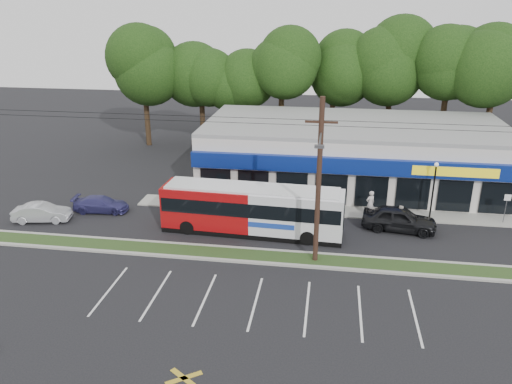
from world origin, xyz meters
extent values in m
plane|color=black|center=(0.00, 0.00, 0.00)|extent=(120.00, 120.00, 0.00)
cube|color=#283D19|center=(0.00, 1.00, 0.06)|extent=(40.00, 1.60, 0.12)
cube|color=#9E9E93|center=(0.00, 0.15, 0.07)|extent=(40.00, 0.25, 0.14)
cube|color=#9E9E93|center=(0.00, 1.85, 0.07)|extent=(40.00, 0.25, 0.14)
cube|color=#9E9E93|center=(5.00, 9.00, 0.05)|extent=(32.00, 2.20, 0.10)
cube|color=beige|center=(5.50, 16.00, 2.50)|extent=(25.00, 12.00, 5.00)
cube|color=navy|center=(5.50, 9.75, 3.40)|extent=(25.00, 0.50, 1.20)
cube|color=black|center=(5.50, 9.94, 1.40)|extent=(24.00, 0.12, 2.40)
cube|color=yellow|center=(12.50, 9.48, 3.40)|extent=(6.00, 0.06, 0.70)
cube|color=gray|center=(5.50, 16.00, 5.15)|extent=(25.00, 12.00, 0.30)
cylinder|color=black|center=(3.00, 1.00, 5.00)|extent=(0.30, 0.30, 10.00)
cube|color=black|center=(3.00, 1.00, 8.60)|extent=(1.80, 0.12, 0.12)
cylinder|color=#59595E|center=(3.00, -0.20, 8.00)|extent=(0.10, 2.40, 0.10)
cube|color=#59595E|center=(3.00, -1.50, 7.90)|extent=(0.50, 0.25, 0.15)
cylinder|color=black|center=(0.00, 1.00, 8.70)|extent=(50.00, 0.02, 0.02)
cylinder|color=black|center=(0.00, 1.00, 8.40)|extent=(50.00, 0.02, 0.02)
cylinder|color=black|center=(11.00, 8.80, 2.00)|extent=(0.12, 0.12, 4.00)
sphere|color=silver|center=(11.00, 8.80, 4.10)|extent=(0.30, 0.30, 0.30)
cylinder|color=#59595E|center=(16.00, 8.60, 1.10)|extent=(0.06, 0.06, 2.20)
cube|color=white|center=(16.00, 8.55, 2.00)|extent=(0.45, 0.04, 0.45)
cylinder|color=black|center=(-16.00, 26.00, 2.86)|extent=(0.56, 0.56, 5.72)
sphere|color=black|center=(-16.00, 26.00, 8.45)|extent=(6.76, 6.76, 6.76)
cylinder|color=black|center=(-11.00, 26.00, 2.86)|extent=(0.56, 0.56, 5.72)
sphere|color=black|center=(-11.00, 26.00, 8.45)|extent=(6.76, 6.76, 6.76)
cylinder|color=black|center=(-6.00, 26.00, 2.86)|extent=(0.56, 0.56, 5.72)
sphere|color=black|center=(-6.00, 26.00, 8.45)|extent=(6.76, 6.76, 6.76)
cylinder|color=black|center=(-1.00, 26.00, 2.86)|extent=(0.56, 0.56, 5.72)
sphere|color=black|center=(-1.00, 26.00, 8.45)|extent=(6.76, 6.76, 6.76)
cylinder|color=black|center=(4.00, 26.00, 2.86)|extent=(0.56, 0.56, 5.72)
sphere|color=black|center=(4.00, 26.00, 8.45)|extent=(6.76, 6.76, 6.76)
cylinder|color=black|center=(9.00, 26.00, 2.86)|extent=(0.56, 0.56, 5.72)
sphere|color=black|center=(9.00, 26.00, 8.45)|extent=(6.76, 6.76, 6.76)
cylinder|color=black|center=(14.00, 26.00, 2.86)|extent=(0.56, 0.56, 5.72)
sphere|color=black|center=(14.00, 26.00, 8.45)|extent=(6.76, 6.76, 6.76)
cylinder|color=black|center=(19.00, 26.00, 2.86)|extent=(0.56, 0.56, 5.72)
sphere|color=black|center=(19.00, 26.00, 8.45)|extent=(6.76, 6.76, 6.76)
cube|color=#9B0B0E|center=(-4.46, 4.65, 1.75)|extent=(6.20, 2.83, 2.79)
cube|color=white|center=(1.62, 4.35, 1.75)|extent=(6.20, 2.83, 2.79)
cube|color=black|center=(-1.42, 4.50, 0.20)|extent=(12.28, 3.07, 0.35)
cube|color=black|center=(-1.42, 4.50, 2.08)|extent=(12.04, 3.17, 0.96)
cube|color=black|center=(4.68, 4.20, 1.93)|extent=(0.16, 2.16, 1.42)
cube|color=#193899|center=(0.03, 3.14, 1.17)|extent=(3.04, 0.18, 0.35)
cube|color=white|center=(-1.42, 4.50, 3.19)|extent=(11.66, 2.84, 0.18)
cylinder|color=black|center=(-5.73, 3.56, 0.49)|extent=(0.99, 0.33, 0.97)
cylinder|color=black|center=(-5.62, 5.85, 0.49)|extent=(0.99, 0.33, 0.97)
cylinder|color=black|center=(2.41, 3.16, 0.49)|extent=(0.99, 0.33, 0.97)
cylinder|color=black|center=(2.52, 5.46, 0.49)|extent=(0.99, 0.33, 0.97)
imported|color=black|center=(8.50, 6.36, 0.85)|extent=(5.18, 2.62, 1.69)
imported|color=#A7A8AF|center=(-16.61, 4.05, 0.66)|extent=(4.18, 2.13, 1.31)
imported|color=navy|center=(-13.20, 6.37, 0.59)|extent=(4.22, 2.03, 1.18)
imported|color=beige|center=(6.67, 8.50, 0.99)|extent=(0.86, 0.80, 1.98)
imported|color=beige|center=(8.55, 6.64, 0.86)|extent=(0.85, 0.67, 1.71)
camera|label=1|loc=(3.51, -26.08, 14.68)|focal=35.00mm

